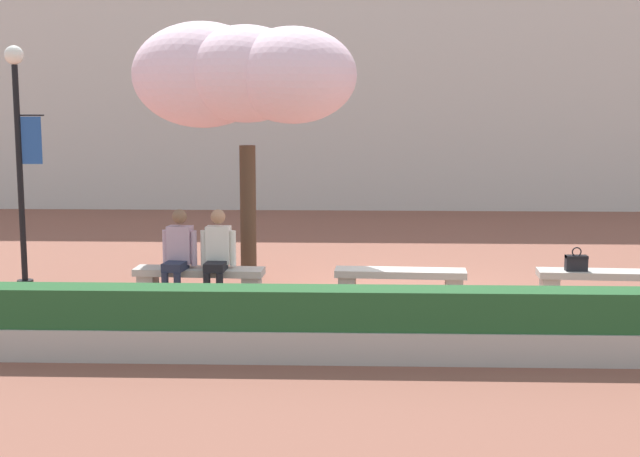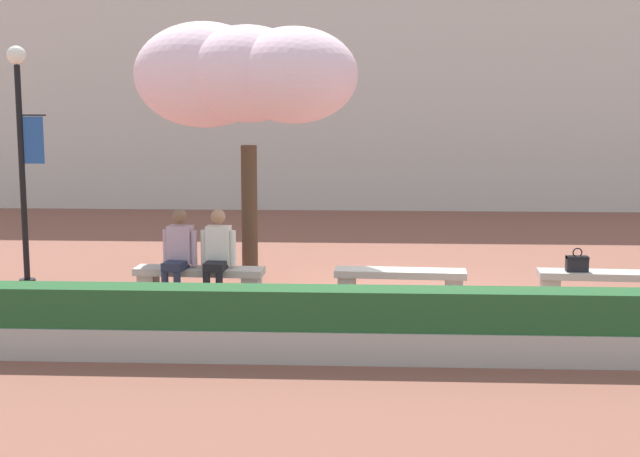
{
  "view_description": "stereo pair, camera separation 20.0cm",
  "coord_description": "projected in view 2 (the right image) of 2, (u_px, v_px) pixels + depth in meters",
  "views": [
    {
      "loc": [
        -0.71,
        -12.41,
        2.87
      ],
      "look_at": [
        -1.15,
        0.2,
        1.0
      ],
      "focal_mm": 50.0,
      "sensor_mm": 36.0,
      "label": 1
    },
    {
      "loc": [
        -0.51,
        -12.4,
        2.87
      ],
      "look_at": [
        -1.15,
        0.2,
        1.0
      ],
      "focal_mm": 50.0,
      "sensor_mm": 36.0,
      "label": 2
    }
  ],
  "objects": [
    {
      "name": "handbag",
      "position": [
        577.0,
        263.0,
        12.42
      ],
      "size": [
        0.3,
        0.15,
        0.34
      ],
      "color": "black",
      "rests_on": "stone_bench_center"
    },
    {
      "name": "stone_bench_near_west",
      "position": [
        400.0,
        280.0,
        12.6
      ],
      "size": [
        1.87,
        0.52,
        0.45
      ],
      "color": "#ADA89E",
      "rests_on": "ground"
    },
    {
      "name": "stone_bench_center",
      "position": [
        605.0,
        282.0,
        12.45
      ],
      "size": [
        1.87,
        0.52,
        0.45
      ],
      "color": "#ADA89E",
      "rests_on": "ground"
    },
    {
      "name": "lamp_post_with_banner",
      "position": [
        21.0,
        143.0,
        13.26
      ],
      "size": [
        0.54,
        0.28,
        3.61
      ],
      "color": "black",
      "rests_on": "ground"
    },
    {
      "name": "person_seated_right",
      "position": [
        217.0,
        251.0,
        12.62
      ],
      "size": [
        0.51,
        0.7,
        1.29
      ],
      "color": "black",
      "rests_on": "ground"
    },
    {
      "name": "ground_plane",
      "position": [
        400.0,
        301.0,
        12.64
      ],
      "size": [
        100.0,
        100.0,
        0.0
      ],
      "primitive_type": "plane",
      "color": "brown"
    },
    {
      "name": "stone_bench_west_end",
      "position": [
        199.0,
        278.0,
        12.74
      ],
      "size": [
        1.87,
        0.52,
        0.45
      ],
      "color": "#ADA89E",
      "rests_on": "ground"
    },
    {
      "name": "planter_hedge_foreground",
      "position": [
        410.0,
        326.0,
        9.73
      ],
      "size": [
        10.52,
        0.5,
        0.8
      ],
      "color": "#ADA89E",
      "rests_on": "ground"
    },
    {
      "name": "cherry_tree_main",
      "position": [
        244.0,
        76.0,
        13.76
      ],
      "size": [
        3.54,
        2.53,
        4.04
      ],
      "color": "#473323",
      "rests_on": "ground"
    },
    {
      "name": "person_seated_left",
      "position": [
        178.0,
        251.0,
        12.65
      ],
      "size": [
        0.51,
        0.72,
        1.29
      ],
      "color": "black",
      "rests_on": "ground"
    },
    {
      "name": "building_facade",
      "position": [
        385.0,
        57.0,
        23.99
      ],
      "size": [
        28.0,
        4.0,
        7.86
      ],
      "primitive_type": "cube",
      "color": "beige",
      "rests_on": "ground"
    }
  ]
}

